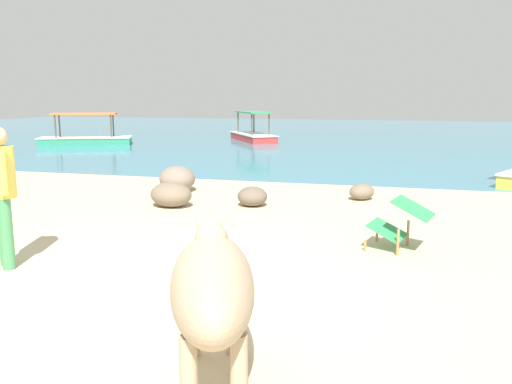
% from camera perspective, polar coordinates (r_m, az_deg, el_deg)
% --- Properties ---
extents(sand_beach, '(18.00, 14.00, 0.04)m').
position_cam_1_polar(sand_beach, '(5.57, -12.02, -10.60)').
color(sand_beach, '#CCB78E').
rests_on(sand_beach, ground).
extents(water_surface, '(60.00, 36.00, 0.03)m').
position_cam_1_polar(water_surface, '(26.80, 9.78, 5.96)').
color(water_surface, teal).
rests_on(water_surface, ground).
extents(cow, '(1.03, 1.89, 1.06)m').
position_cam_1_polar(cow, '(3.63, -4.77, -9.85)').
color(cow, tan).
rests_on(cow, sand_beach).
extents(deck_chair_near, '(0.87, 0.71, 0.68)m').
position_cam_1_polar(deck_chair_near, '(6.96, 15.32, -3.02)').
color(deck_chair_near, '#A37A4C').
rests_on(deck_chair_near, sand_beach).
extents(person_standing, '(0.40, 0.37, 1.62)m').
position_cam_1_polar(person_standing, '(6.60, -25.86, 0.55)').
color(person_standing, '#428956').
rests_on(person_standing, sand_beach).
extents(shore_rock_large, '(1.11, 1.16, 0.53)m').
position_cam_1_polar(shore_rock_large, '(11.03, -8.53, 1.45)').
color(shore_rock_large, gray).
rests_on(shore_rock_large, sand_beach).
extents(shore_rock_medium, '(0.65, 0.66, 0.31)m').
position_cam_1_polar(shore_rock_medium, '(10.23, 11.38, 0.03)').
color(shore_rock_medium, '#756651').
rests_on(shore_rock_medium, sand_beach).
extents(shore_rock_small, '(0.96, 0.87, 0.44)m').
position_cam_1_polar(shore_rock_small, '(9.50, -9.19, -0.28)').
color(shore_rock_small, '#756651').
rests_on(shore_rock_small, sand_beach).
extents(shore_rock_flat, '(0.76, 0.76, 0.35)m').
position_cam_1_polar(shore_rock_flat, '(9.45, -0.40, -0.47)').
color(shore_rock_flat, '#6B5B4C').
rests_on(shore_rock_flat, sand_beach).
extents(boat_red, '(2.95, 3.72, 1.29)m').
position_cam_1_polar(boat_red, '(23.68, -0.34, 6.25)').
color(boat_red, '#C63833').
rests_on(boat_red, water_surface).
extents(boat_green, '(3.83, 2.51, 1.29)m').
position_cam_1_polar(boat_green, '(22.78, -17.96, 5.58)').
color(boat_green, '#338E66').
rests_on(boat_green, water_surface).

